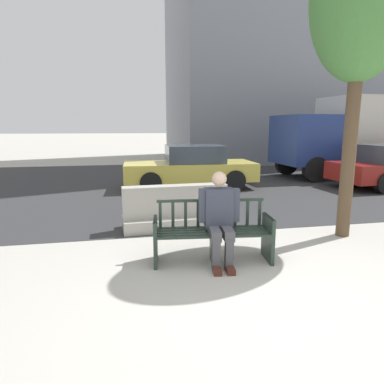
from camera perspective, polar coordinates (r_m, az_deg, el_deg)
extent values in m
plane|color=#B7B2A8|center=(4.00, 12.40, -18.42)|extent=(200.00, 200.00, 0.00)
cube|color=#333335|center=(12.12, -4.31, 1.64)|extent=(120.00, 12.00, 0.01)
cube|color=#28382D|center=(4.95, -6.09, -8.15)|extent=(0.11, 0.52, 0.66)
cube|color=#28382D|center=(5.18, 12.54, -7.51)|extent=(0.11, 0.52, 0.66)
cube|color=#28382D|center=(5.03, 3.43, -9.07)|extent=(0.08, 0.33, 0.45)
cube|color=#28382D|center=(4.75, 3.86, -7.47)|extent=(1.60, 0.25, 0.02)
cube|color=#28382D|center=(4.85, 3.65, -7.04)|extent=(1.60, 0.25, 0.02)
cube|color=#28382D|center=(4.96, 3.46, -6.64)|extent=(1.60, 0.25, 0.02)
cube|color=#28382D|center=(5.07, 3.27, -6.25)|extent=(1.60, 0.25, 0.02)
cube|color=#28382D|center=(5.18, 3.09, -5.88)|extent=(1.60, 0.25, 0.02)
cube|color=#28382D|center=(5.09, 3.13, -1.40)|extent=(1.59, 0.22, 0.04)
cube|color=#28382D|center=(5.09, -5.31, -3.85)|extent=(0.05, 0.03, 0.38)
cube|color=#28382D|center=(5.09, -3.20, -3.82)|extent=(0.05, 0.03, 0.38)
cube|color=#28382D|center=(5.10, -1.09, -3.78)|extent=(0.05, 0.03, 0.38)
cube|color=#28382D|center=(5.11, 1.02, -3.74)|extent=(0.05, 0.03, 0.38)
cube|color=#28382D|center=(5.13, 3.10, -3.69)|extent=(0.05, 0.03, 0.38)
cube|color=#28382D|center=(5.16, 5.17, -3.63)|extent=(0.05, 0.03, 0.38)
cube|color=#28382D|center=(5.20, 7.21, -3.58)|extent=(0.05, 0.03, 0.38)
cube|color=#28382D|center=(5.24, 9.22, -3.52)|extent=(0.05, 0.03, 0.38)
cube|color=#28382D|center=(5.29, 11.19, -3.45)|extent=(0.05, 0.03, 0.38)
cube|color=#28382D|center=(4.84, -6.17, -4.70)|extent=(0.10, 0.46, 0.03)
cube|color=#28382D|center=(5.07, 12.76, -4.20)|extent=(0.10, 0.46, 0.03)
cube|color=#383D4C|center=(4.95, 4.46, -2.58)|extent=(0.43, 0.28, 0.56)
sphere|color=beige|center=(4.85, 4.57, 2.19)|extent=(0.21, 0.21, 0.21)
cube|color=#4C4C51|center=(4.81, 3.76, -6.81)|extent=(0.19, 0.45, 0.14)
cube|color=#4C4C51|center=(4.84, 5.89, -6.73)|extent=(0.19, 0.45, 0.14)
cube|color=#4C4C51|center=(4.74, 4.03, -10.37)|extent=(0.12, 0.12, 0.45)
cube|color=#4C4C51|center=(4.77, 6.21, -10.27)|extent=(0.12, 0.12, 0.45)
cube|color=#4C2319|center=(4.74, 4.15, -12.80)|extent=(0.14, 0.27, 0.08)
cube|color=#4C2319|center=(4.76, 6.35, -12.69)|extent=(0.14, 0.27, 0.08)
cube|color=#383D4C|center=(4.88, 1.68, -2.27)|extent=(0.10, 0.13, 0.48)
cube|color=#383D4C|center=(4.96, 7.32, -2.15)|extent=(0.10, 0.13, 0.48)
cube|color=#ADA89E|center=(6.66, -2.77, -4.99)|extent=(2.03, 0.76, 0.24)
cube|color=#ADA89E|center=(6.56, -2.80, -1.46)|extent=(2.01, 0.38, 0.60)
cylinder|color=brown|center=(6.54, 24.81, 7.17)|extent=(0.23, 0.23, 3.26)
cube|color=#DBC64C|center=(10.96, -0.45, 3.53)|extent=(4.17, 1.87, 0.56)
cube|color=#38424C|center=(10.93, 0.41, 6.40)|extent=(1.81, 1.58, 0.53)
cylinder|color=black|center=(10.06, -6.90, 1.53)|extent=(0.65, 0.24, 0.64)
cylinder|color=black|center=(11.68, -7.27, 2.81)|extent=(0.65, 0.24, 0.64)
cylinder|color=black|center=(10.49, 7.16, 1.90)|extent=(0.65, 0.24, 0.64)
cylinder|color=black|center=(12.04, 4.95, 3.10)|extent=(0.65, 0.24, 0.64)
cylinder|color=black|center=(12.67, 24.35, 2.56)|extent=(0.65, 0.25, 0.64)
cube|color=navy|center=(13.69, 18.48, 8.26)|extent=(2.07, 2.27, 1.80)
cube|color=beige|center=(15.73, 29.29, 8.99)|extent=(4.87, 2.36, 2.50)
cylinder|color=black|center=(12.80, 19.84, 3.54)|extent=(0.91, 0.31, 0.90)
cylinder|color=black|center=(14.54, 15.47, 4.59)|extent=(0.91, 0.31, 0.90)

